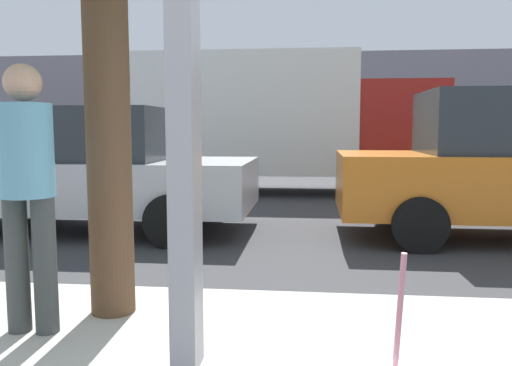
{
  "coord_description": "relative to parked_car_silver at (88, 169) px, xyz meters",
  "views": [
    {
      "loc": [
        0.24,
        -0.89,
        1.41
      ],
      "look_at": [
        -0.14,
        2.66,
        1.03
      ],
      "focal_mm": 36.47,
      "sensor_mm": 36.0,
      "label": 1
    }
  ],
  "objects": [
    {
      "name": "ground_plane",
      "position": [
        2.81,
        2.07,
        -0.85
      ],
      "size": [
        60.0,
        60.0,
        0.0
      ],
      "primitive_type": "plane",
      "color": "#38383A"
    },
    {
      "name": "box_truck",
      "position": [
        2.04,
        4.5,
        0.76
      ],
      "size": [
        7.06,
        2.44,
        2.94
      ],
      "color": "silver",
      "rests_on": "ground"
    },
    {
      "name": "building_facade_far",
      "position": [
        2.81,
        16.26,
        1.45
      ],
      "size": [
        28.0,
        1.2,
        4.61
      ],
      "primitive_type": "cube",
      "color": "gray",
      "rests_on": "ground"
    },
    {
      "name": "parked_car_silver",
      "position": [
        0.0,
        0.0,
        0.0
      ],
      "size": [
        4.45,
        2.07,
        1.68
      ],
      "color": "#BCBCC1",
      "rests_on": "ground"
    },
    {
      "name": "pedestrian",
      "position": [
        1.35,
        -3.89,
        0.24
      ],
      "size": [
        0.32,
        0.32,
        1.63
      ],
      "color": "#3D4240",
      "rests_on": "sidewalk_strip"
    }
  ]
}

